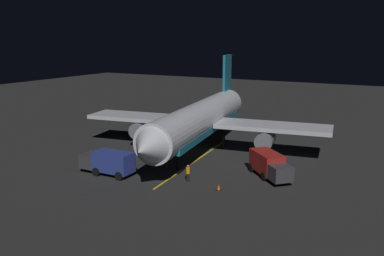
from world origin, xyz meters
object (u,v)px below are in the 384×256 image
(airliner, at_px, (201,119))
(ground_crew_worker, at_px, (188,173))
(baggage_truck, at_px, (109,163))
(catering_truck, at_px, (269,165))
(traffic_cone_near_right, at_px, (219,187))
(traffic_cone_near_left, at_px, (166,165))

(airliner, bearing_deg, ground_crew_worker, 110.72)
(airliner, xyz_separation_m, baggage_truck, (4.28, 12.92, -2.82))
(airliner, distance_m, catering_truck, 12.57)
(baggage_truck, height_order, ground_crew_worker, baggage_truck)
(catering_truck, xyz_separation_m, traffic_cone_near_right, (3.02, 5.85, -1.04))
(traffic_cone_near_right, bearing_deg, traffic_cone_near_left, -23.82)
(airliner, distance_m, traffic_cone_near_left, 8.85)
(baggage_truck, distance_m, ground_crew_worker, 8.65)
(baggage_truck, xyz_separation_m, traffic_cone_near_left, (-4.01, -4.95, -1.04))
(catering_truck, height_order, traffic_cone_near_left, catering_truck)
(airliner, height_order, ground_crew_worker, airliner)
(traffic_cone_near_left, relative_size, traffic_cone_near_right, 1.00)
(baggage_truck, relative_size, ground_crew_worker, 3.47)
(ground_crew_worker, xyz_separation_m, traffic_cone_near_right, (-3.70, 0.63, -0.64))
(airliner, distance_m, traffic_cone_near_right, 14.46)
(traffic_cone_near_left, bearing_deg, baggage_truck, 50.99)
(airliner, xyz_separation_m, ground_crew_worker, (-4.12, 10.90, -3.22))
(catering_truck, bearing_deg, traffic_cone_near_left, 11.61)
(catering_truck, height_order, traffic_cone_near_right, catering_truck)
(airliner, relative_size, traffic_cone_near_right, 63.25)
(catering_truck, relative_size, ground_crew_worker, 3.28)
(catering_truck, bearing_deg, ground_crew_worker, 37.82)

